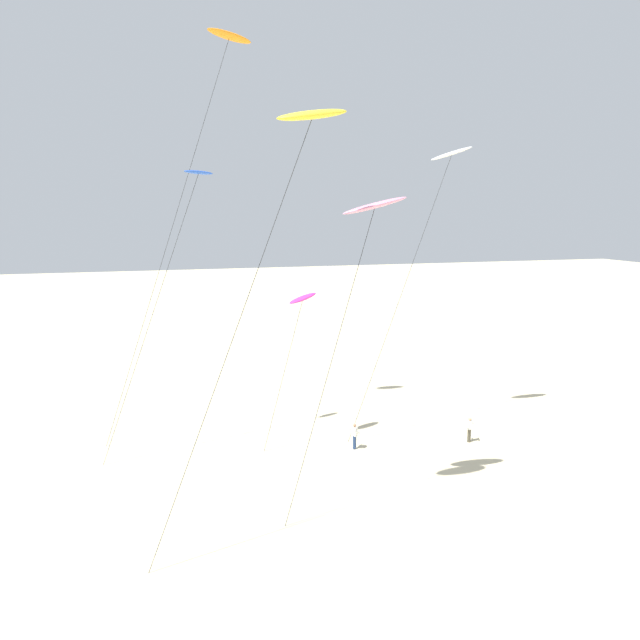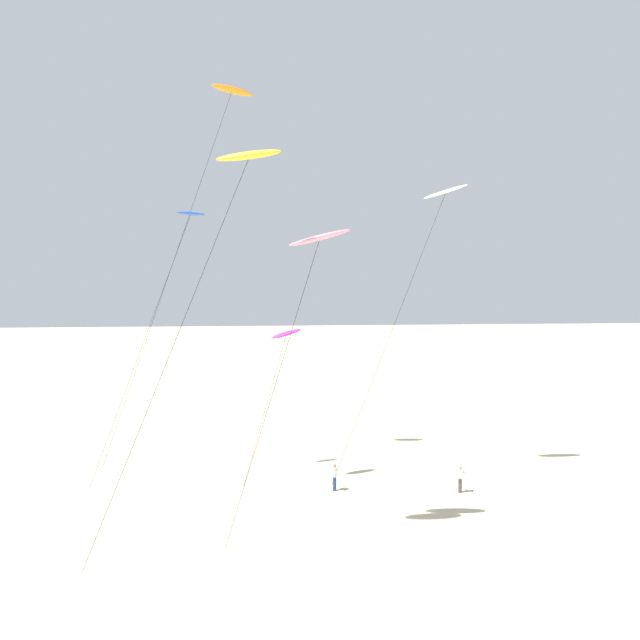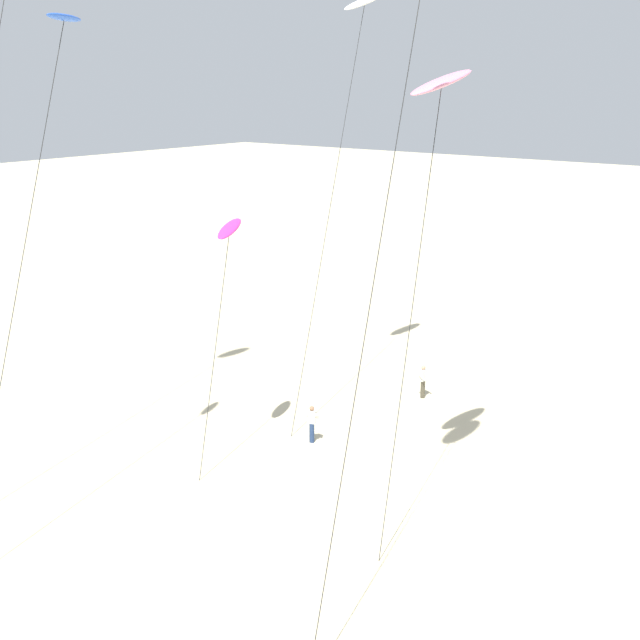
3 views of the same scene
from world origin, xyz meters
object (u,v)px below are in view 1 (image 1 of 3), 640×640
kite_magenta (302,300)px  kite_white (451,157)px  kite_yellow (311,117)px  kite_flyer_nearest (469,429)px  kite_blue (195,183)px  kite_flyer_middle (355,436)px  kite_pink (374,208)px  kite_orange (228,41)px

kite_magenta → kite_white: bearing=5.0°
kite_yellow → kite_flyer_nearest: 22.90m
kite_blue → kite_magenta: bearing=-12.7°
kite_blue → kite_flyer_middle: kite_blue is taller
kite_flyer_nearest → kite_flyer_middle: same height
kite_pink → kite_yellow: (-3.42, -1.35, 3.68)m
kite_orange → kite_yellow: size_ratio=1.37×
kite_magenta → kite_white: 13.69m
kite_blue → kite_flyer_nearest: kite_blue is taller
kite_orange → kite_blue: 9.99m
kite_orange → kite_white: bearing=-16.0°
kite_pink → kite_flyer_nearest: bearing=31.8°
kite_flyer_middle → kite_orange: bearing=134.1°
kite_white → kite_magenta: bearing=-175.0°
kite_pink → kite_white: (8.96, 9.36, 3.39)m
kite_blue → kite_white: size_ratio=0.90×
kite_yellow → kite_magenta: size_ratio=1.94×
kite_pink → kite_white: bearing=46.3°
kite_orange → kite_flyer_nearest: bearing=-28.6°
kite_flyer_middle → kite_yellow: bearing=-121.7°
kite_orange → kite_white: size_ratio=1.37×
kite_pink → kite_white: 13.39m
kite_orange → kite_pink: bearing=-69.7°
kite_yellow → kite_blue: kite_yellow is taller
kite_flyer_middle → kite_flyer_nearest: bearing=-7.5°
kite_yellow → kite_blue: bearing=110.2°
kite_pink → kite_orange: bearing=110.3°
kite_flyer_nearest → kite_flyer_middle: size_ratio=1.00×
kite_white → kite_orange: bearing=164.0°
kite_pink → kite_yellow: bearing=-158.4°
kite_blue → kite_flyer_nearest: (16.68, -4.19, -15.65)m
kite_orange → kite_white: kite_orange is taller
kite_yellow → kite_flyer_nearest: size_ratio=11.55×
kite_white → kite_flyer_middle: bearing=-160.0°
kite_blue → kite_orange: bearing=53.1°
kite_yellow → kite_flyer_middle: 20.15m
kite_pink → kite_blue: 12.50m
kite_yellow → kite_flyer_middle: size_ratio=11.55×
kite_pink → kite_yellow: size_ratio=0.81×
kite_flyer_nearest → kite_blue: bearing=165.9°
kite_flyer_nearest → kite_yellow: bearing=-150.8°
kite_orange → kite_magenta: kite_orange is taller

